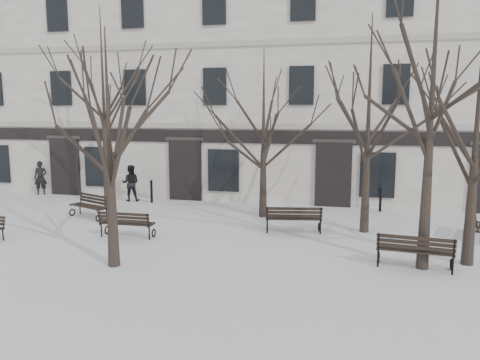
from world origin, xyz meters
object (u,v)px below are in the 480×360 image
(bench_1, at_px, (126,223))
(bench_5, at_px, (479,226))
(bench_3, at_px, (90,205))
(tree_2, at_px, (434,60))
(tree_1, at_px, (108,120))
(bench_4, at_px, (294,218))
(tree_3, at_px, (479,104))
(bench_2, at_px, (415,250))

(bench_1, relative_size, bench_5, 1.11)
(bench_3, bearing_deg, bench_5, 24.39)
(bench_3, xyz_separation_m, bench_5, (14.51, 0.16, -0.07))
(bench_1, relative_size, bench_3, 0.96)
(tree_2, bearing_deg, tree_1, -168.48)
(tree_2, bearing_deg, bench_4, 142.48)
(tree_1, xyz_separation_m, tree_3, (9.65, 2.35, 0.43))
(bench_1, distance_m, bench_3, 3.72)
(bench_3, bearing_deg, tree_3, 11.76)
(bench_2, height_order, bench_5, bench_2)
(tree_3, bearing_deg, tree_2, -153.21)
(tree_2, relative_size, bench_4, 4.36)
(tree_3, distance_m, bench_3, 14.32)
(bench_4, bearing_deg, tree_3, 145.70)
(bench_3, bearing_deg, tree_1, -30.06)
(bench_4, distance_m, bench_5, 6.26)
(tree_2, distance_m, bench_4, 7.04)
(bench_1, height_order, bench_3, same)
(tree_2, bearing_deg, bench_5, 57.59)
(tree_2, distance_m, bench_2, 5.06)
(tree_3, distance_m, bench_1, 11.37)
(tree_1, xyz_separation_m, bench_3, (-3.81, 5.22, -3.53))
(bench_2, bearing_deg, bench_1, -0.90)
(tree_1, bearing_deg, tree_3, 13.71)
(bench_5, bearing_deg, tree_3, 178.36)
(tree_3, bearing_deg, bench_3, 168.00)
(tree_3, bearing_deg, bench_4, 155.70)
(tree_3, height_order, bench_2, tree_3)
(tree_2, relative_size, bench_5, 5.33)
(tree_2, height_order, bench_1, tree_2)
(tree_1, bearing_deg, bench_4, 46.33)
(bench_2, height_order, bench_4, bench_2)
(bench_4, bearing_deg, bench_3, -13.63)
(bench_3, bearing_deg, bench_1, -17.14)
(bench_1, height_order, bench_5, bench_1)
(bench_4, bearing_deg, tree_2, 132.47)
(tree_3, distance_m, bench_2, 4.27)
(bench_1, bearing_deg, bench_3, -41.25)
(tree_3, relative_size, bench_4, 3.48)
(bench_4, xyz_separation_m, bench_5, (6.22, 0.68, -0.10))
(bench_1, height_order, bench_4, bench_4)
(tree_1, bearing_deg, bench_1, 109.85)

